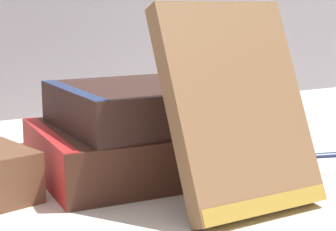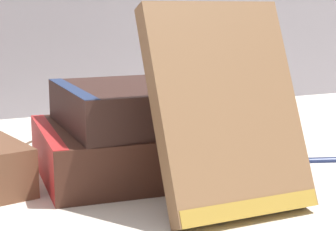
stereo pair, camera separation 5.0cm
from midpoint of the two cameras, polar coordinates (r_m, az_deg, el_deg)
name	(u,v)px [view 2 (the right image)]	position (r m, az deg, el deg)	size (l,w,h in m)	color
ground_plane	(133,186)	(0.47, -0.51, -7.23)	(3.00, 3.00, 0.00)	beige
book_flat_bottom	(141,148)	(0.51, 0.03, -3.32)	(0.20, 0.17, 0.04)	#422319
book_flat_top	(156,104)	(0.51, 1.61, 1.19)	(0.18, 0.14, 0.04)	#331E19
book_leaning_front	(228,115)	(0.41, 9.64, 0.03)	(0.11, 0.08, 0.15)	brown
pocket_watch	(201,77)	(0.53, 6.09, 3.88)	(0.05, 0.05, 0.01)	silver
reading_glasses	(19,144)	(0.62, -12.69, -2.91)	(0.11, 0.07, 0.00)	#4C3828
fountain_pen	(311,158)	(0.57, 16.79, -4.16)	(0.12, 0.05, 0.01)	#1E284C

